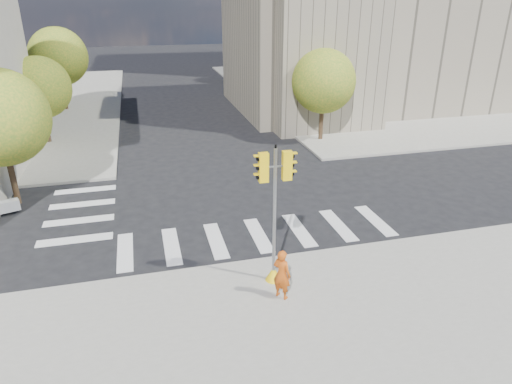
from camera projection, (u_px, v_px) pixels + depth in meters
ground at (249, 215)px, 20.87m from camera, size 160.00×160.00×0.00m
sidewalk_far_right at (373, 89)px, 48.57m from camera, size 28.00×40.00×0.15m
civic_building at (374, 21)px, 38.59m from camera, size 26.00×16.00×19.39m
tree_lw_mid at (39, 88)px, 29.40m from camera, size 4.00×4.00×5.77m
tree_lw_far at (58, 57)px, 37.98m from camera, size 4.80×4.80×6.95m
tree_re_near at (324, 81)px, 29.89m from camera, size 4.20×4.20×6.16m
tree_re_mid at (272, 55)px, 40.43m from camera, size 4.60×4.60×6.66m
tree_re_far at (242, 47)px, 51.29m from camera, size 4.00×4.00×5.88m
lamp_near at (309, 65)px, 33.35m from camera, size 0.35×0.18×8.11m
lamp_far at (260, 46)px, 45.79m from camera, size 0.35×0.18×8.11m
traffic_signal at (274, 226)px, 15.00m from camera, size 1.06×0.56×4.89m
photographer at (282, 274)px, 14.59m from camera, size 0.72×0.75×1.73m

